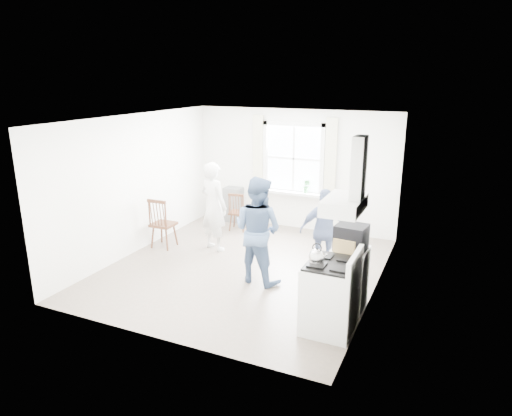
{
  "coord_description": "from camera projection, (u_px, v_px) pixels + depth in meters",
  "views": [
    {
      "loc": [
        3.24,
        -6.71,
        3.26
      ],
      "look_at": [
        0.13,
        0.2,
        1.06
      ],
      "focal_mm": 32.0,
      "sensor_mm": 36.0,
      "label": 1
    }
  ],
  "objects": [
    {
      "name": "stereo_stack",
      "position": [
        351.0,
        238.0,
        6.38
      ],
      "size": [
        0.45,
        0.41,
        0.37
      ],
      "color": "black",
      "rests_on": "low_cabinet"
    },
    {
      "name": "low_cabinet",
      "position": [
        348.0,
        278.0,
        6.59
      ],
      "size": [
        0.5,
        0.55,
        0.9
      ],
      "primitive_type": "cube",
      "color": "white",
      "rests_on": "ground"
    },
    {
      "name": "person_right",
      "position": [
        325.0,
        231.0,
        7.75
      ],
      "size": [
        1.09,
        1.09,
        1.46
      ],
      "primitive_type": "imported",
      "rotation": [
        0.0,
        0.0,
        3.48
      ],
      "color": "navy",
      "rests_on": "ground"
    },
    {
      "name": "windsor_chair_b",
      "position": [
        160.0,
        218.0,
        8.8
      ],
      "size": [
        0.44,
        0.43,
        1.01
      ],
      "color": "#432415",
      "rests_on": "ground"
    },
    {
      "name": "windsor_chair_a",
      "position": [
        237.0,
        208.0,
        9.82
      ],
      "size": [
        0.41,
        0.4,
        0.86
      ],
      "color": "#432415",
      "rests_on": "ground"
    },
    {
      "name": "potted_plant",
      "position": [
        307.0,
        186.0,
        9.72
      ],
      "size": [
        0.2,
        0.2,
        0.3
      ],
      "primitive_type": "imported",
      "rotation": [
        0.0,
        0.0,
        -0.22
      ],
      "color": "#34753D",
      "rests_on": "window_assembly"
    },
    {
      "name": "cardboard_box",
      "position": [
        346.0,
        245.0,
        6.33
      ],
      "size": [
        0.34,
        0.27,
        0.2
      ],
      "primitive_type": "cube",
      "rotation": [
        0.0,
        0.0,
        -0.15
      ],
      "color": "tan",
      "rests_on": "low_cabinet"
    },
    {
      "name": "person_left",
      "position": [
        214.0,
        206.0,
        8.7
      ],
      "size": [
        0.8,
        0.8,
        1.73
      ],
      "primitive_type": "imported",
      "rotation": [
        0.0,
        0.0,
        2.82
      ],
      "color": "silver",
      "rests_on": "ground"
    },
    {
      "name": "window_assembly",
      "position": [
        293.0,
        163.0,
        9.8
      ],
      "size": [
        1.88,
        0.24,
        1.7
      ],
      "color": "white",
      "rests_on": "room_shell"
    },
    {
      "name": "range_hood",
      "position": [
        349.0,
        192.0,
        5.54
      ],
      "size": [
        0.45,
        0.76,
        0.94
      ],
      "color": "white",
      "rests_on": "room_shell"
    },
    {
      "name": "room_shell",
      "position": [
        244.0,
        197.0,
        7.7
      ],
      "size": [
        4.62,
        5.12,
        2.64
      ],
      "color": "#79695D",
      "rests_on": "ground"
    },
    {
      "name": "person_mid",
      "position": [
        258.0,
        230.0,
        7.33
      ],
      "size": [
        0.99,
        0.99,
        1.76
      ],
      "primitive_type": "imported",
      "rotation": [
        0.0,
        0.0,
        2.96
      ],
      "color": "#4A6289",
      "rests_on": "ground"
    },
    {
      "name": "kettle",
      "position": [
        317.0,
        257.0,
        5.79
      ],
      "size": [
        0.2,
        0.2,
        0.29
      ],
      "color": "silver",
      "rests_on": "gas_stove"
    },
    {
      "name": "gas_stove",
      "position": [
        331.0,
        295.0,
        5.99
      ],
      "size": [
        0.68,
        0.76,
        1.12
      ],
      "color": "white",
      "rests_on": "ground"
    },
    {
      "name": "shelf_unit",
      "position": [
        233.0,
        204.0,
        10.54
      ],
      "size": [
        0.4,
        0.3,
        0.8
      ],
      "primitive_type": "cube",
      "color": "slate",
      "rests_on": "ground"
    }
  ]
}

